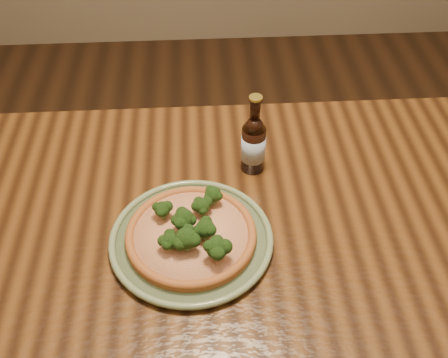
{
  "coord_description": "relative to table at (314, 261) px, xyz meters",
  "views": [
    {
      "loc": [
        -0.24,
        -0.57,
        1.57
      ],
      "look_at": [
        -0.19,
        0.2,
        0.82
      ],
      "focal_mm": 42.0,
      "sensor_mm": 36.0,
      "label": 1
    }
  ],
  "objects": [
    {
      "name": "beer_bottle",
      "position": [
        -0.12,
        0.21,
        0.17
      ],
      "size": [
        0.05,
        0.05,
        0.2
      ],
      "rotation": [
        0.0,
        0.0,
        0.29
      ],
      "color": "black",
      "rests_on": "table"
    },
    {
      "name": "table",
      "position": [
        0.0,
        0.0,
        0.0
      ],
      "size": [
        1.6,
        0.9,
        0.75
      ],
      "color": "#4F2C11",
      "rests_on": "ground"
    },
    {
      "name": "pizza",
      "position": [
        -0.26,
        -0.01,
        0.12
      ],
      "size": [
        0.26,
        0.26,
        0.07
      ],
      "rotation": [
        0.0,
        0.0,
        0.02
      ],
      "color": "#A45825",
      "rests_on": "plate"
    },
    {
      "name": "plate",
      "position": [
        -0.26,
        -0.01,
        0.1
      ],
      "size": [
        0.33,
        0.33,
        0.02
      ],
      "rotation": [
        0.0,
        0.0,
        -0.32
      ],
      "color": "#707F57",
      "rests_on": "table"
    }
  ]
}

